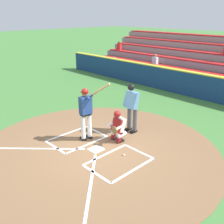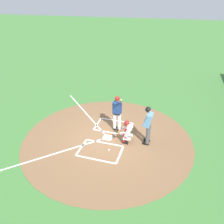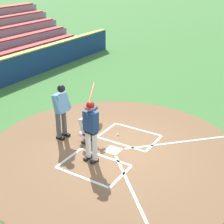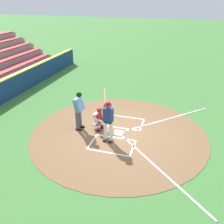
# 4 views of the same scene
# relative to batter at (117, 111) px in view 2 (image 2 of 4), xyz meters

# --- Properties ---
(ground_plane) EXTENTS (120.00, 120.00, 0.00)m
(ground_plane) POSITION_rel_batter_xyz_m (-0.78, 0.25, -1.10)
(ground_plane) COLOR #427A38
(dirt_circle) EXTENTS (8.00, 8.00, 0.01)m
(dirt_circle) POSITION_rel_batter_xyz_m (-0.78, 0.25, -1.09)
(dirt_circle) COLOR brown
(dirt_circle) RESTS_ON ground
(home_plate_and_chalk) EXTENTS (7.93, 4.91, 0.01)m
(home_plate_and_chalk) POSITION_rel_batter_xyz_m (-0.78, 1.13, -1.08)
(home_plate_and_chalk) COLOR white
(home_plate_and_chalk) RESTS_ON dirt_circle
(batter) EXTENTS (0.99, 0.64, 2.13)m
(batter) POSITION_rel_batter_xyz_m (0.00, 0.00, 0.00)
(batter) COLOR white
(batter) RESTS_ON ground
(catcher) EXTENTS (0.59, 0.65, 1.13)m
(catcher) POSITION_rel_batter_xyz_m (-0.83, -0.69, -0.51)
(catcher) COLOR black
(catcher) RESTS_ON ground
(plate_umpire) EXTENTS (0.59, 0.42, 1.86)m
(plate_umpire) POSITION_rel_batter_xyz_m (-0.64, -1.60, -0.02)
(plate_umpire) COLOR #4C4C51
(plate_umpire) RESTS_ON ground
(baseball) EXTENTS (0.07, 0.07, 0.07)m
(baseball) POSITION_rel_batter_xyz_m (-1.70, -0.11, -1.06)
(baseball) COLOR white
(baseball) RESTS_ON ground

